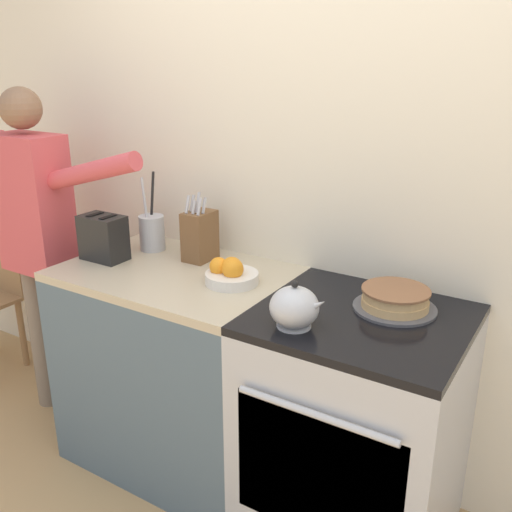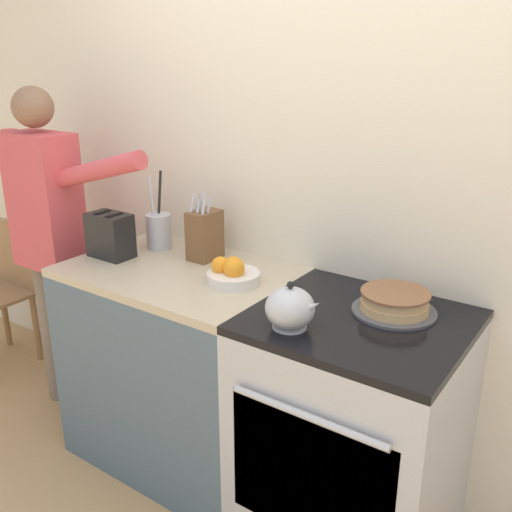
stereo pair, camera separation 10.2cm
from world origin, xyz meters
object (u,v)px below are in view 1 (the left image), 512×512
Objects in this scene: stove_range at (354,428)px; toaster at (103,238)px; utensil_crock at (152,232)px; person_baker at (38,231)px; tea_kettle at (295,308)px; layer_cake at (395,300)px; knife_block at (200,235)px; fruit_bowl at (231,273)px.

stove_range is 4.34× the size of toaster.
utensil_crock is 0.22× the size of person_baker.
utensil_crock is at bearing 159.22° from tea_kettle.
tea_kettle is (-0.23, -0.30, 0.03)m from layer_cake.
stove_range is 1.29m from toaster.
tea_kettle is 1.45m from person_baker.
toaster is (-1.17, -0.05, 0.55)m from stove_range.
utensil_crock is (-1.08, 0.16, 0.54)m from stove_range.
person_baker is at bearing -158.16° from utensil_crock.
toaster is at bearing -177.48° from stove_range.
person_baker is (-0.79, -0.22, -0.05)m from knife_block.
tea_kettle is 0.12× the size of person_baker.
utensil_crock is 1.69× the size of toaster.
layer_cake is at bearing -2.28° from utensil_crock.
toaster is at bearing 172.08° from tea_kettle.
utensil_crock is at bearing 67.09° from toaster.
layer_cake is at bearing 9.50° from fruit_bowl.
toaster is at bearing -0.37° from person_baker.
utensil_crock is at bearing 177.72° from layer_cake.
knife_block is 0.27m from utensil_crock.
toaster is at bearing -148.78° from knife_block.
tea_kettle is at bearing -127.57° from layer_cake.
toaster is (-1.01, 0.14, 0.03)m from tea_kettle.
fruit_bowl is 0.99× the size of toaster.
tea_kettle is 0.95× the size of toaster.
knife_block is (-0.81, 0.16, 0.56)m from stove_range.
knife_block reaches higher than stove_range.
person_baker is at bearing 174.45° from tea_kettle.
knife_block is at bearing 151.45° from tea_kettle.
tea_kettle is at bearing -7.92° from toaster.
stove_range is 3.04× the size of knife_block.
tea_kettle is at bearing -5.94° from person_baker.
layer_cake is at bearing 55.40° from stove_range.
utensil_crock reaches higher than stove_range.
toaster reaches higher than tea_kettle.
toaster is 0.13× the size of person_baker.
utensil_crock is at bearing 164.26° from fruit_bowl.
knife_block is 1.44× the size of fruit_bowl.
layer_cake is 1.69m from person_baker.
tea_kettle is 0.44m from fruit_bowl.
knife_block is at bearing 14.88° from person_baker.
person_baker is at bearing -176.79° from fruit_bowl.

